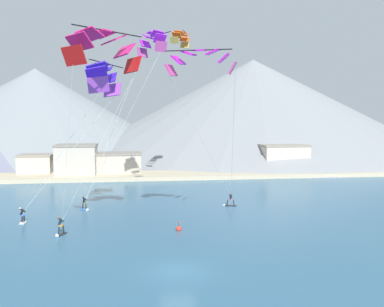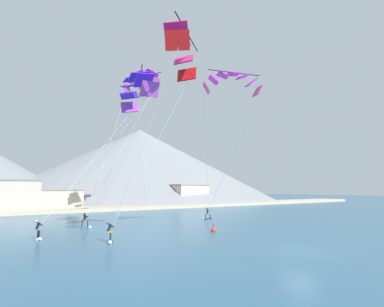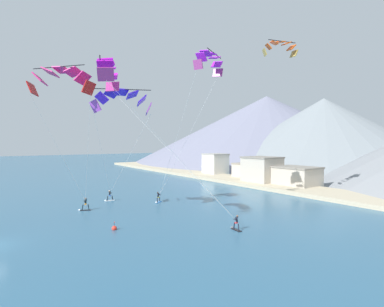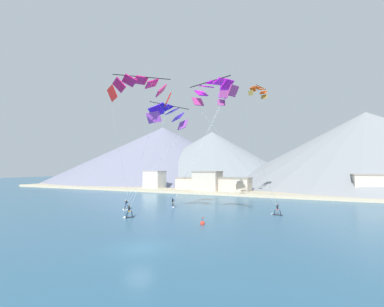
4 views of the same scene
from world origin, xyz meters
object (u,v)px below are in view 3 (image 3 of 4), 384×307
at_px(parafoil_kite_near_trail, 109,72).
at_px(parafoil_kite_distant_high_outer, 280,47).
at_px(kitesurfer_mid_center, 109,198).
at_px(kitesurfer_far_left, 158,200).
at_px(parafoil_kite_far_left, 209,62).
at_px(kitesurfer_near_lead, 84,206).
at_px(kitesurfer_near_trail, 235,225).
at_px(parafoil_kite_mid_center, 122,99).
at_px(race_marker_buoy, 114,228).
at_px(parafoil_kite_near_lead, 61,79).

relative_size(parafoil_kite_near_trail, parafoil_kite_distant_high_outer, 3.25).
distance_m(kitesurfer_mid_center, parafoil_kite_near_trail, 24.55).
bearing_deg(kitesurfer_far_left, parafoil_kite_far_left, 24.06).
bearing_deg(kitesurfer_near_lead, kitesurfer_mid_center, 132.39).
distance_m(kitesurfer_near_lead, kitesurfer_near_trail, 21.63).
distance_m(kitesurfer_near_trail, kitesurfer_far_left, 17.49).
bearing_deg(parafoil_kite_mid_center, race_marker_buoy, -28.12).
relative_size(kitesurfer_far_left, parafoil_kite_far_left, 0.08).
height_order(kitesurfer_near_lead, race_marker_buoy, kitesurfer_near_lead).
bearing_deg(kitesurfer_mid_center, kitesurfer_far_left, 45.34).
distance_m(kitesurfer_near_lead, race_marker_buoy, 11.24).
xyz_separation_m(kitesurfer_far_left, parafoil_kite_far_left, (8.26, 3.69, 20.04)).
xyz_separation_m(parafoil_kite_near_trail, parafoil_kite_distant_high_outer, (0.81, 24.53, 6.65)).
xyz_separation_m(parafoil_kite_mid_center, race_marker_buoy, (7.37, -3.94, -15.01)).
distance_m(parafoil_kite_mid_center, parafoil_kite_far_left, 12.95).
bearing_deg(parafoil_kite_distant_high_outer, race_marker_buoy, -96.82).
bearing_deg(parafoil_kite_far_left, parafoil_kite_near_lead, -104.95).
height_order(parafoil_kite_mid_center, parafoil_kite_distant_high_outer, parafoil_kite_distant_high_outer).
height_order(parafoil_kite_near_lead, parafoil_kite_near_trail, parafoil_kite_near_lead).
xyz_separation_m(kitesurfer_near_lead, parafoil_kite_distant_high_outer, (14.04, 23.63, 22.39)).
xyz_separation_m(parafoil_kite_near_lead, parafoil_kite_near_trail, (8.67, 2.67, -0.59)).
relative_size(kitesurfer_near_trail, parafoil_kite_near_trail, 0.11).
bearing_deg(race_marker_buoy, kitesurfer_near_lead, -178.87).
relative_size(parafoil_kite_near_lead, parafoil_kite_far_left, 0.82).
relative_size(parafoil_kite_near_lead, parafoil_kite_distant_high_outer, 3.41).
bearing_deg(parafoil_kite_far_left, kitesurfer_far_left, -155.94).
bearing_deg(parafoil_kite_far_left, kitesurfer_mid_center, -145.84).
bearing_deg(parafoil_kite_near_trail, parafoil_kite_mid_center, 151.62).
height_order(parafoil_kite_near_trail, parafoil_kite_mid_center, parafoil_kite_near_trail).
xyz_separation_m(kitesurfer_near_trail, kitesurfer_mid_center, (-23.24, -5.93, 0.05)).
distance_m(kitesurfer_mid_center, parafoil_kite_distant_high_outer, 34.58).
bearing_deg(parafoil_kite_near_trail, kitesurfer_near_trail, 65.55).
distance_m(kitesurfer_far_left, race_marker_buoy, 14.69).
height_order(parafoil_kite_distant_high_outer, race_marker_buoy, parafoil_kite_distant_high_outer).
xyz_separation_m(parafoil_kite_near_trail, parafoil_kite_far_left, (-3.83, 15.46, 4.24)).
distance_m(parafoil_kite_mid_center, parafoil_kite_distant_high_outer, 23.30).
height_order(parafoil_kite_near_lead, parafoil_kite_far_left, parafoil_kite_far_left).
distance_m(kitesurfer_near_lead, parafoil_kite_near_trail, 20.57).
relative_size(kitesurfer_far_left, parafoil_kite_mid_center, 0.11).
bearing_deg(kitesurfer_near_lead, race_marker_buoy, 1.13).
distance_m(kitesurfer_mid_center, parafoil_kite_near_lead, 20.64).
bearing_deg(kitesurfer_near_trail, race_marker_buoy, -124.46).
xyz_separation_m(kitesurfer_near_lead, parafoil_kite_far_left, (9.39, 14.57, 19.98)).
xyz_separation_m(kitesurfer_near_trail, parafoil_kite_distant_high_outer, (-4.59, 12.64, 22.47)).
relative_size(kitesurfer_near_trail, parafoil_kite_mid_center, 0.12).
relative_size(kitesurfer_near_trail, parafoil_kite_far_left, 0.09).
relative_size(kitesurfer_near_lead, kitesurfer_far_left, 1.04).
bearing_deg(kitesurfer_near_trail, parafoil_kite_near_lead, -134.04).
bearing_deg(kitesurfer_near_trail, parafoil_kite_mid_center, -155.17).
relative_size(parafoil_kite_mid_center, race_marker_buoy, 14.88).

